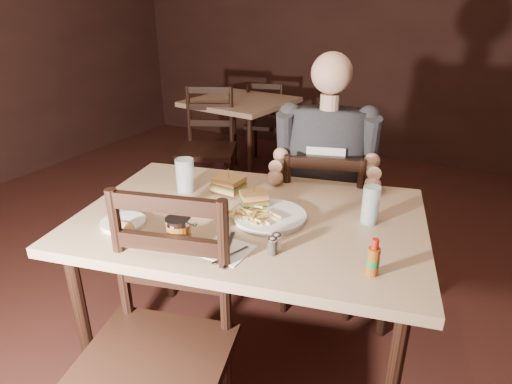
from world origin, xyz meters
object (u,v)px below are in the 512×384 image
at_px(diner, 326,148).
at_px(hot_sauce, 374,257).
at_px(glass_left, 185,175).
at_px(bg_table, 241,110).
at_px(glass_right, 371,205).
at_px(main_table, 250,231).
at_px(chair_near, 151,366).
at_px(bg_chair_far, 268,123).
at_px(bg_chair_near, 207,150).
at_px(side_plate, 123,223).
at_px(chair_far, 321,226).
at_px(dinner_plate, 270,217).
at_px(syrup_dispenser, 179,233).

bearing_deg(diner, hot_sauce, -77.50).
height_order(diner, glass_left, diner).
distance_m(bg_table, glass_right, 2.36).
bearing_deg(hot_sauce, main_table, 160.91).
relative_size(bg_table, glass_left, 5.94).
bearing_deg(main_table, glass_left, 168.03).
xyz_separation_m(chair_near, diner, (0.15, 1.16, 0.41)).
height_order(glass_right, hot_sauce, glass_right).
distance_m(main_table, bg_chair_far, 2.73).
xyz_separation_m(bg_chair_far, glass_right, (1.56, -2.31, 0.41)).
height_order(bg_table, bg_chair_near, bg_chair_near).
bearing_deg(chair_near, side_plate, 124.88).
bearing_deg(bg_chair_near, hot_sauce, -66.68).
bearing_deg(bg_chair_far, chair_far, 108.16).
bearing_deg(side_plate, bg_chair_near, 113.98).
bearing_deg(chair_near, bg_chair_near, 104.45).
relative_size(main_table, chair_far, 1.66).
relative_size(bg_table, bg_chair_near, 0.95).
height_order(chair_near, side_plate, chair_near).
height_order(chair_far, dinner_plate, chair_far).
distance_m(bg_table, chair_far, 1.81).
bearing_deg(chair_near, bg_table, 98.86).
bearing_deg(hot_sauce, glass_left, 163.78).
xyz_separation_m(chair_far, bg_chair_near, (-1.23, 0.76, 0.02)).
bearing_deg(diner, bg_table, 116.16).
bearing_deg(bg_table, dinner_plate, -57.73).
distance_m(dinner_plate, glass_right, 0.39).
bearing_deg(bg_chair_far, glass_right, 108.70).
bearing_deg(chair_near, diner, 68.06).
height_order(hot_sauce, syrup_dispenser, hot_sauce).
distance_m(bg_chair_far, side_plate, 2.88).
distance_m(bg_table, syrup_dispenser, 2.47).
bearing_deg(bg_table, side_plate, -71.52).
bearing_deg(chair_far, syrup_dispenser, 61.73).
distance_m(bg_table, diner, 1.85).
distance_m(chair_near, glass_right, 0.95).
relative_size(dinner_plate, syrup_dispenser, 2.49).
distance_m(diner, glass_right, 0.52).
bearing_deg(side_plate, chair_far, 61.76).
xyz_separation_m(diner, glass_left, (-0.48, -0.49, -0.06)).
relative_size(chair_far, hot_sauce, 7.30).
xyz_separation_m(diner, glass_right, (0.32, -0.41, -0.06)).
height_order(diner, glass_right, diner).
bearing_deg(bg_table, diner, -47.52).
bearing_deg(hot_sauce, side_plate, -172.91).
bearing_deg(bg_table, bg_chair_near, -90.00).
xyz_separation_m(diner, dinner_plate, (-0.03, -0.56, -0.13)).
bearing_deg(syrup_dispenser, dinner_plate, 49.25).
bearing_deg(bg_chair_far, dinner_plate, 100.88).
relative_size(chair_far, bg_chair_near, 0.96).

